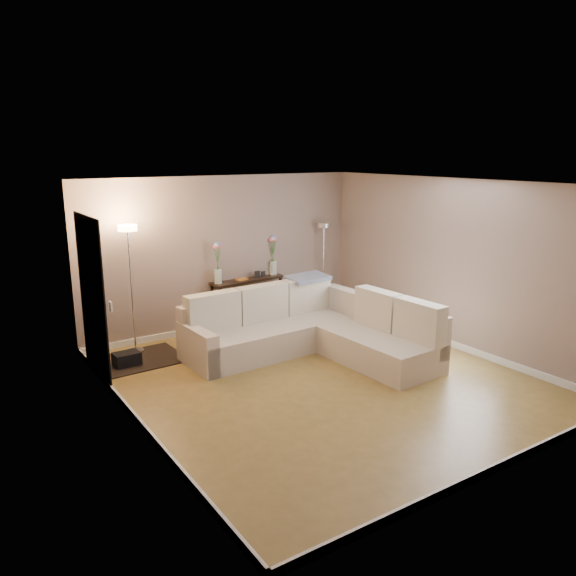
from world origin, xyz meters
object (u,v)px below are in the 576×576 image
floor_lamp_unlit (324,250)px  console_table (243,300)px  sectional_sofa (310,330)px  floor_lamp_lit (130,264)px

floor_lamp_unlit → console_table: bearing=176.3°
sectional_sofa → floor_lamp_lit: floor_lamp_lit is taller
console_table → sectional_sofa: bearing=-84.2°
console_table → floor_lamp_lit: floor_lamp_lit is taller
floor_lamp_lit → floor_lamp_unlit: (3.67, 0.15, -0.17)m
floor_lamp_lit → floor_lamp_unlit: size_ratio=1.14×
sectional_sofa → floor_lamp_lit: size_ratio=1.50×
sectional_sofa → floor_lamp_unlit: bearing=48.1°
floor_lamp_unlit → sectional_sofa: bearing=-131.9°
sectional_sofa → floor_lamp_lit: (-2.20, 1.49, 1.01)m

